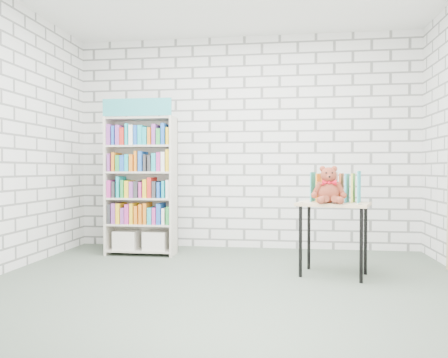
# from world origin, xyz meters

# --- Properties ---
(ground) EXTENTS (4.50, 4.50, 0.00)m
(ground) POSITION_xyz_m (0.00, 0.00, 0.00)
(ground) COLOR #4A5749
(ground) RESTS_ON ground
(room_shell) EXTENTS (4.52, 4.02, 2.81)m
(room_shell) POSITION_xyz_m (0.00, 0.00, 1.78)
(room_shell) COLOR silver
(room_shell) RESTS_ON ground
(bookshelf) EXTENTS (0.84, 0.33, 1.88)m
(bookshelf) POSITION_xyz_m (-1.20, 1.36, 0.86)
(bookshelf) COLOR beige
(bookshelf) RESTS_ON ground
(display_table) EXTENTS (0.77, 0.63, 0.72)m
(display_table) POSITION_xyz_m (1.00, 0.57, 0.62)
(display_table) COLOR tan
(display_table) RESTS_ON ground
(table_books) EXTENTS (0.50, 0.33, 0.28)m
(table_books) POSITION_xyz_m (1.03, 0.67, 0.86)
(table_books) COLOR #2AADB8
(table_books) RESTS_ON display_table
(teddy_bear) EXTENTS (0.33, 0.30, 0.36)m
(teddy_bear) POSITION_xyz_m (0.94, 0.48, 0.86)
(teddy_bear) COLOR brown
(teddy_bear) RESTS_ON display_table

